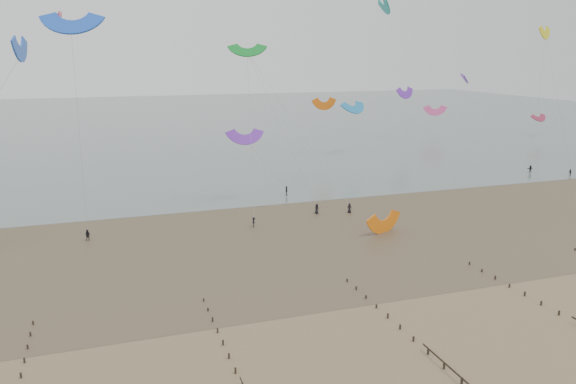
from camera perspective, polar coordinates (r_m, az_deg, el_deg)
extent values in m
plane|color=brown|center=(59.84, 7.32, -13.75)|extent=(500.00, 500.00, 0.00)
plane|color=#475654|center=(250.17, -13.07, 7.13)|extent=(500.00, 500.00, 0.00)
plane|color=#473A28|center=(90.17, -2.37, -4.00)|extent=(500.00, 500.00, 0.00)
ellipsoid|color=slate|center=(75.00, -12.96, -8.13)|extent=(23.60, 14.36, 0.01)
ellipsoid|color=slate|center=(96.69, 3.98, -2.79)|extent=(33.64, 18.32, 0.01)
ellipsoid|color=slate|center=(107.20, 22.24, -2.15)|extent=(19.65, 13.67, 0.01)
cube|color=black|center=(56.71, -25.50, -16.48)|extent=(0.16, 0.16, 0.57)
cube|color=black|center=(59.00, -25.21, -15.24)|extent=(0.16, 0.16, 0.54)
cube|color=black|center=(61.32, -24.94, -14.09)|extent=(0.16, 0.16, 0.51)
cube|color=black|center=(63.67, -24.70, -13.02)|extent=(0.16, 0.16, 0.48)
cube|color=black|center=(66.04, -24.47, -12.03)|extent=(0.16, 0.16, 0.45)
cube|color=black|center=(52.46, -5.36, -17.63)|extent=(0.16, 0.16, 0.62)
cube|color=black|center=(54.68, -6.02, -16.26)|extent=(0.16, 0.16, 0.59)
cube|color=black|center=(56.94, -6.62, -14.99)|extent=(0.16, 0.16, 0.57)
cube|color=black|center=(59.22, -7.17, -13.82)|extent=(0.16, 0.16, 0.54)
cube|color=black|center=(61.54, -7.67, -12.73)|extent=(0.16, 0.16, 0.51)
cube|color=black|center=(63.87, -8.13, -11.73)|extent=(0.16, 0.16, 0.48)
cube|color=black|center=(66.23, -8.56, -10.79)|extent=(0.16, 0.16, 0.45)
cube|color=black|center=(52.88, 17.23, -17.92)|extent=(0.16, 0.16, 0.71)
cube|color=black|center=(54.70, 15.58, -16.67)|extent=(0.16, 0.16, 0.68)
cube|color=black|center=(56.59, 14.04, -15.48)|extent=(0.16, 0.16, 0.65)
cube|color=black|center=(58.53, 12.63, -14.37)|extent=(0.16, 0.16, 0.62)
cube|color=black|center=(60.53, 11.32, -13.32)|extent=(0.16, 0.16, 0.59)
cube|color=black|center=(62.58, 10.11, -12.33)|extent=(0.16, 0.16, 0.57)
cube|color=black|center=(64.66, 8.98, -11.40)|extent=(0.16, 0.16, 0.54)
cube|color=black|center=(66.79, 7.93, -10.52)|extent=(0.16, 0.16, 0.51)
cube|color=black|center=(68.95, 6.95, -9.70)|extent=(0.16, 0.16, 0.48)
cube|color=black|center=(71.14, 6.03, -8.92)|extent=(0.16, 0.16, 0.45)
cube|color=black|center=(68.91, 25.83, -11.01)|extent=(0.16, 0.16, 0.62)
cube|color=black|center=(70.61, 24.33, -10.26)|extent=(0.16, 0.16, 0.59)
cube|color=black|center=(72.37, 22.92, -9.54)|extent=(0.16, 0.16, 0.57)
cube|color=black|center=(74.19, 21.58, -8.85)|extent=(0.16, 0.16, 0.54)
cube|color=black|center=(76.05, 20.31, -8.19)|extent=(0.16, 0.16, 0.51)
cube|color=black|center=(77.95, 19.10, -7.56)|extent=(0.16, 0.16, 0.48)
cube|color=black|center=(79.89, 17.96, -6.95)|extent=(0.16, 0.16, 0.45)
cube|color=black|center=(91.40, 27.14, -5.21)|extent=(0.16, 0.16, 0.45)
imported|color=black|center=(146.63, 26.73, 1.79)|extent=(0.83, 0.91, 1.54)
imported|color=black|center=(90.70, -19.67, -4.15)|extent=(1.01, 0.90, 1.73)
imported|color=black|center=(112.67, -0.15, 0.13)|extent=(0.69, 1.17, 1.87)
imported|color=black|center=(146.51, 23.40, 2.17)|extent=(1.65, 0.56, 1.77)
imported|color=black|center=(92.24, -3.49, -3.07)|extent=(1.04, 1.23, 1.66)
imported|color=black|center=(99.80, 2.94, -1.71)|extent=(0.94, 1.05, 1.80)
imported|color=black|center=(100.86, 6.27, -1.62)|extent=(1.02, 0.95, 1.76)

